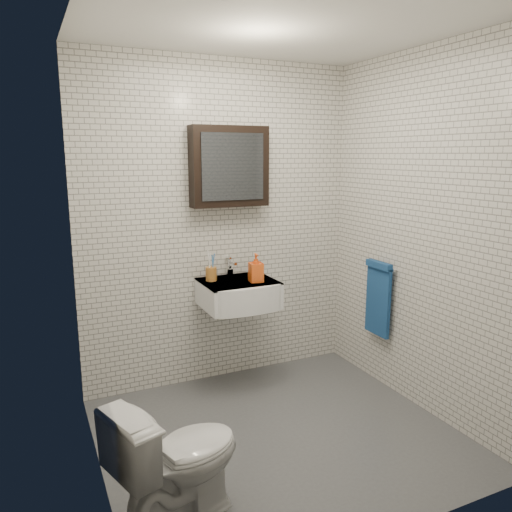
% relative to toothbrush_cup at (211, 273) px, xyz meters
% --- Properties ---
extents(ground, '(2.20, 2.00, 0.01)m').
position_rel_toothbrush_cup_xyz_m(ground, '(0.13, -0.86, -0.90)').
color(ground, '#4A4D51').
rests_on(ground, ground).
extents(room_shell, '(2.22, 2.02, 2.51)m').
position_rel_toothbrush_cup_xyz_m(room_shell, '(0.13, -0.86, 0.56)').
color(room_shell, silver).
rests_on(room_shell, ground).
extents(washbasin, '(0.55, 0.50, 0.20)m').
position_rel_toothbrush_cup_xyz_m(washbasin, '(0.18, -0.13, -0.15)').
color(washbasin, white).
rests_on(washbasin, room_shell).
extents(faucet, '(0.06, 0.20, 0.15)m').
position_rel_toothbrush_cup_xyz_m(faucet, '(0.18, 0.07, 0.01)').
color(faucet, silver).
rests_on(faucet, washbasin).
extents(mirror_cabinet, '(0.60, 0.15, 0.60)m').
position_rel_toothbrush_cup_xyz_m(mirror_cabinet, '(0.18, 0.07, 0.79)').
color(mirror_cabinet, black).
rests_on(mirror_cabinet, room_shell).
extents(towel_rail, '(0.09, 0.30, 0.58)m').
position_rel_toothbrush_cup_xyz_m(towel_rail, '(1.18, -0.51, -0.18)').
color(towel_rail, silver).
rests_on(towel_rail, room_shell).
extents(toothbrush_cup, '(0.11, 0.11, 0.23)m').
position_rel_toothbrush_cup_xyz_m(toothbrush_cup, '(0.00, 0.00, 0.00)').
color(toothbrush_cup, '#AC6C2B').
rests_on(toothbrush_cup, washbasin).
extents(soap_bottle, '(0.11, 0.11, 0.22)m').
position_rel_toothbrush_cup_xyz_m(soap_bottle, '(0.29, -0.17, 0.05)').
color(soap_bottle, orange).
rests_on(soap_bottle, washbasin).
extents(toilet, '(0.74, 0.56, 0.67)m').
position_rel_toothbrush_cup_xyz_m(toilet, '(-0.67, -1.33, -0.57)').
color(toilet, silver).
rests_on(toilet, ground).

